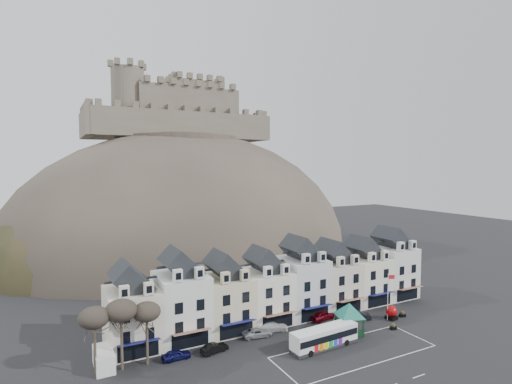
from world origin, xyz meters
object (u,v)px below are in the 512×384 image
Objects in this scene: bus at (324,336)px; flagpole at (388,294)px; red_buoy at (391,312)px; car_maroon at (322,315)px; bus_shelter at (349,310)px; car_black at (215,348)px; white_van at (104,359)px; car_navy at (176,355)px; car_silver at (257,333)px; car_white at (272,326)px; car_charcoal at (358,315)px.

flagpole reaches higher than bus.
car_maroon is (-9.98, 4.91, -0.36)m from red_buoy.
bus_shelter reaches higher than car_black.
red_buoy is 0.45× the size of white_van.
red_buoy is 42.99m from white_van.
bus is at bearing -108.76° from car_navy.
red_buoy reaches higher than car_black.
car_black is 0.86× the size of car_silver.
car_silver is at bearing 128.43° from bus.
car_maroon is (12.07, 0.79, 0.16)m from car_silver.
car_white reaches higher than car_navy.
bus_shelter is at bearing -100.59° from car_navy.
car_navy is (-34.29, 2.93, -0.50)m from red_buoy.
car_white is at bearing 110.70° from bus.
car_navy is at bearing 103.06° from car_silver.
flagpole is 1.56× the size of car_white.
car_black is (5.01, -0.51, -0.01)m from car_navy.
flagpole is 2.03× the size of car_navy.
car_black is (13.42, -2.50, -0.50)m from white_van.
white_van is 23.53m from car_white.
car_black is at bearing 110.76° from car_silver.
car_white reaches higher than car_black.
car_navy reaches higher than car_black.
car_maroon is at bearing -86.17° from car_navy.
red_buoy is 3.23m from flagpole.
car_silver is at bearing 169.21° from flagpole.
car_silver is at bearing 83.73° from car_maroon.
red_buoy is 22.43m from car_silver.
bus_shelter reaches higher than red_buoy.
car_maroon is (5.65, 8.02, -0.79)m from bus.
car_silver is at bearing 121.14° from car_white.
bus_shelter is 25.05m from car_navy.
white_van reaches higher than car_white.
bus_shelter is 10.17m from red_buoy.
bus_shelter reaches higher than car_navy.
bus_shelter is at bearing -106.29° from car_silver.
car_white is 1.17× the size of car_charcoal.
car_charcoal is at bearing -125.71° from car_maroon.
red_buoy reaches higher than car_charcoal.
flagpole is 28.92m from car_black.
bus is 2.24× the size of car_maroon.
bus is 19.63m from car_navy.
bus_shelter is 3.16× the size of red_buoy.
car_maroon is at bearing 153.79° from red_buoy.
bus is 15.50m from flagpole.
flagpole is 2.00× the size of car_black.
white_van is 1.33× the size of car_navy.
car_silver is 17.35m from car_charcoal.
bus is 15.95m from red_buoy.
car_white is at bearing 79.97° from car_maroon.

